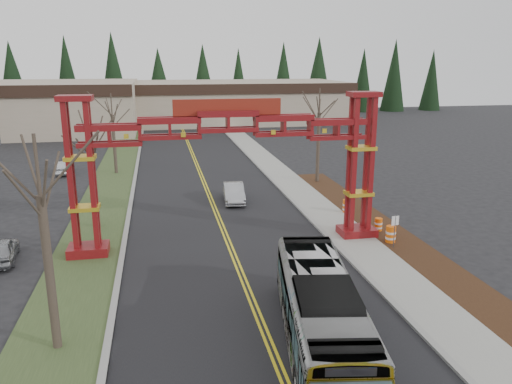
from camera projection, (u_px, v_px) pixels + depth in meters
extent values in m
cube|color=black|center=(216.00, 211.00, 36.25)|extent=(12.00, 110.00, 0.02)
cube|color=yellow|center=(214.00, 211.00, 36.22)|extent=(0.12, 100.00, 0.01)
cube|color=yellow|center=(217.00, 211.00, 36.26)|extent=(0.12, 100.00, 0.01)
cube|color=gray|center=(297.00, 206.00, 37.38)|extent=(0.30, 110.00, 0.15)
cube|color=gray|center=(316.00, 205.00, 37.65)|extent=(2.60, 110.00, 0.14)
cube|color=black|center=(464.00, 288.00, 23.92)|extent=(2.60, 50.00, 0.12)
cube|color=#364623|center=(102.00, 217.00, 34.74)|extent=(4.00, 110.00, 0.08)
cube|color=gray|center=(129.00, 215.00, 35.08)|extent=(0.30, 110.00, 0.15)
cube|color=maroon|center=(89.00, 250.00, 28.04)|extent=(2.20, 1.60, 0.60)
cube|color=maroon|center=(70.00, 178.00, 26.50)|extent=(0.28, 0.28, 8.00)
cube|color=maroon|center=(92.00, 177.00, 26.71)|extent=(0.28, 0.28, 8.00)
cube|color=maroon|center=(72.00, 175.00, 27.16)|extent=(0.28, 0.28, 8.00)
cube|color=maroon|center=(93.00, 174.00, 27.37)|extent=(0.28, 0.28, 8.00)
cube|color=gold|center=(85.00, 208.00, 27.40)|extent=(1.60, 1.10, 0.22)
cube|color=gold|center=(80.00, 158.00, 26.68)|extent=(1.60, 1.10, 0.22)
cube|color=maroon|center=(75.00, 98.00, 25.87)|extent=(1.80, 1.20, 0.30)
cube|color=maroon|center=(357.00, 232.00, 31.03)|extent=(2.20, 1.60, 0.60)
cube|color=maroon|center=(354.00, 166.00, 29.49)|extent=(0.28, 0.28, 8.00)
cube|color=maroon|center=(371.00, 165.00, 29.70)|extent=(0.28, 0.28, 8.00)
cube|color=maroon|center=(349.00, 164.00, 30.16)|extent=(0.28, 0.28, 8.00)
cube|color=maroon|center=(367.00, 163.00, 30.36)|extent=(0.28, 0.28, 8.00)
cube|color=gold|center=(359.00, 193.00, 30.39)|extent=(1.60, 1.10, 0.22)
cube|color=gold|center=(361.00, 148.00, 29.67)|extent=(1.60, 1.10, 0.22)
cube|color=maroon|center=(364.00, 94.00, 28.87)|extent=(1.80, 1.20, 0.30)
cube|color=maroon|center=(228.00, 119.00, 27.69)|extent=(16.00, 0.90, 1.00)
cube|color=maroon|center=(228.00, 135.00, 27.92)|extent=(16.00, 0.90, 0.60)
cube|color=maroon|center=(227.00, 107.00, 27.52)|extent=(6.00, 0.25, 0.90)
cube|color=tan|center=(235.00, 101.00, 89.38)|extent=(38.00, 20.00, 7.00)
cube|color=black|center=(245.00, 89.00, 79.11)|extent=(38.00, 0.40, 1.60)
cone|color=black|center=(15.00, 83.00, 92.61)|extent=(5.60, 5.60, 13.00)
cylinder|color=#382D26|center=(19.00, 114.00, 94.07)|extent=(0.80, 0.80, 1.60)
cone|color=black|center=(63.00, 83.00, 94.20)|extent=(5.60, 5.60, 13.00)
cylinder|color=#382D26|center=(66.00, 113.00, 95.66)|extent=(0.80, 0.80, 1.60)
cone|color=black|center=(110.00, 82.00, 95.79)|extent=(5.60, 5.60, 13.00)
cylinder|color=#382D26|center=(112.00, 112.00, 97.25)|extent=(0.80, 0.80, 1.60)
cone|color=black|center=(155.00, 82.00, 97.38)|extent=(5.60, 5.60, 13.00)
cylinder|color=#382D26|center=(156.00, 111.00, 98.84)|extent=(0.80, 0.80, 1.60)
cone|color=black|center=(198.00, 82.00, 98.97)|extent=(5.60, 5.60, 13.00)
cylinder|color=#382D26|center=(199.00, 111.00, 100.43)|extent=(0.80, 0.80, 1.60)
cone|color=black|center=(240.00, 81.00, 100.56)|extent=(5.60, 5.60, 13.00)
cylinder|color=#382D26|center=(241.00, 110.00, 102.02)|extent=(0.80, 0.80, 1.60)
cone|color=black|center=(281.00, 81.00, 102.15)|extent=(5.60, 5.60, 13.00)
cylinder|color=#382D26|center=(281.00, 109.00, 103.61)|extent=(0.80, 0.80, 1.60)
cone|color=black|center=(321.00, 81.00, 103.74)|extent=(5.60, 5.60, 13.00)
cylinder|color=#382D26|center=(320.00, 108.00, 105.20)|extent=(0.80, 0.80, 1.60)
cone|color=black|center=(359.00, 80.00, 105.32)|extent=(5.60, 5.60, 13.00)
cylinder|color=#382D26|center=(358.00, 108.00, 106.79)|extent=(0.80, 0.80, 1.60)
cone|color=black|center=(397.00, 80.00, 106.91)|extent=(5.60, 5.60, 13.00)
cylinder|color=#382D26|center=(395.00, 107.00, 108.37)|extent=(0.80, 0.80, 1.60)
cone|color=black|center=(433.00, 80.00, 108.50)|extent=(5.60, 5.60, 13.00)
cylinder|color=#382D26|center=(431.00, 106.00, 109.96)|extent=(0.80, 0.80, 1.60)
imported|color=#9EA2A6|center=(321.00, 314.00, 18.62)|extent=(4.21, 10.90, 2.96)
imported|color=#A5A8AD|center=(234.00, 193.00, 38.61)|extent=(1.82, 4.42, 1.42)
imported|color=gray|center=(1.00, 250.00, 27.10)|extent=(2.03, 4.03, 1.32)
imported|color=#B2B6BA|center=(63.00, 167.00, 48.13)|extent=(1.82, 3.94, 1.25)
cylinder|color=#382D26|center=(50.00, 275.00, 18.28)|extent=(0.33, 0.33, 6.06)
cylinder|color=#382D26|center=(37.00, 166.00, 17.23)|extent=(0.12, 0.12, 2.28)
cylinder|color=#382D26|center=(95.00, 189.00, 32.10)|extent=(0.32, 0.32, 5.27)
cylinder|color=#382D26|center=(90.00, 133.00, 31.17)|extent=(0.12, 0.12, 2.17)
cylinder|color=#382D26|center=(114.00, 145.00, 47.66)|extent=(0.31, 0.31, 5.66)
cylinder|color=#382D26|center=(111.00, 105.00, 46.69)|extent=(0.12, 0.12, 2.11)
cylinder|color=#382D26|center=(318.00, 148.00, 44.11)|extent=(0.31, 0.31, 6.24)
cylinder|color=#382D26|center=(320.00, 101.00, 43.05)|extent=(0.12, 0.12, 2.17)
cylinder|color=#3F3F44|center=(394.00, 233.00, 28.79)|extent=(0.05, 0.05, 2.02)
cube|color=white|center=(395.00, 221.00, 28.60)|extent=(0.46, 0.10, 0.55)
cylinder|color=orange|center=(391.00, 235.00, 29.73)|extent=(0.58, 0.58, 1.12)
cylinder|color=white|center=(391.00, 232.00, 29.69)|extent=(0.60, 0.60, 0.13)
cylinder|color=white|center=(390.00, 238.00, 29.77)|extent=(0.60, 0.60, 0.13)
cylinder|color=orange|center=(378.00, 225.00, 31.79)|extent=(0.48, 0.48, 0.93)
cylinder|color=white|center=(378.00, 223.00, 31.76)|extent=(0.50, 0.50, 0.11)
cylinder|color=white|center=(378.00, 227.00, 31.83)|extent=(0.50, 0.50, 0.11)
cylinder|color=orange|center=(347.00, 207.00, 35.53)|extent=(0.55, 0.55, 1.06)
cylinder|color=white|center=(347.00, 205.00, 35.49)|extent=(0.57, 0.57, 0.13)
cylinder|color=white|center=(347.00, 209.00, 35.57)|extent=(0.57, 0.57, 0.13)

